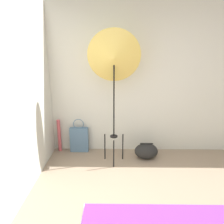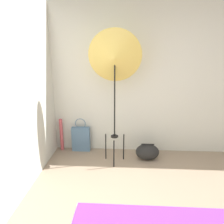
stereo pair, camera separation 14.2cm
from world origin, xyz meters
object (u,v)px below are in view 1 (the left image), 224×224
duffel_bag (146,151)px  photo_umbrella (114,58)px  paper_roll (59,136)px  tote_bag (79,139)px

duffel_bag → photo_umbrella: bearing=-168.2°
paper_roll → photo_umbrella: bearing=-21.5°
tote_bag → duffel_bag: 1.23m
duffel_bag → paper_roll: paper_roll is taller
photo_umbrella → tote_bag: (-0.64, 0.38, -1.46)m
duffel_bag → paper_roll: 1.60m
duffel_bag → paper_roll: size_ratio=0.66×
duffel_bag → paper_roll: bearing=169.9°
tote_bag → paper_roll: bearing=178.1°
duffel_bag → tote_bag: bearing=167.5°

